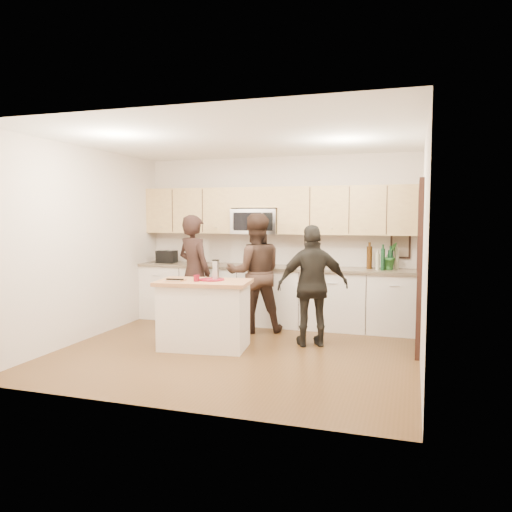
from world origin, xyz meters
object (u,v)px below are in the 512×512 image
(woman_left, at_px, (194,272))
(island, at_px, (204,314))
(woman_center, at_px, (255,273))
(woman_right, at_px, (313,286))
(toaster, at_px, (167,257))

(woman_left, bearing_deg, island, 145.24)
(woman_center, height_order, woman_right, woman_center)
(toaster, bearing_deg, woman_right, -21.60)
(island, xyz_separation_m, toaster, (-1.40, 1.64, 0.59))
(toaster, bearing_deg, island, -49.43)
(woman_center, xyz_separation_m, woman_right, (0.99, -0.55, -0.08))
(island, relative_size, woman_right, 0.78)
(toaster, bearing_deg, woman_left, -37.77)
(island, bearing_deg, toaster, 123.86)
(woman_center, relative_size, woman_right, 1.09)
(island, distance_m, woman_left, 1.27)
(island, bearing_deg, woman_right, 15.64)
(island, height_order, woman_right, woman_right)
(toaster, relative_size, woman_right, 0.20)
(toaster, xyz_separation_m, woman_right, (2.74, -1.09, -0.23))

